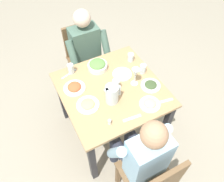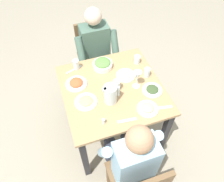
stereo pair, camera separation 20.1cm
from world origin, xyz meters
TOP-DOWN VIEW (x-y plane):
  - ground_plane at (0.00, 0.00)m, footprint 8.00×8.00m
  - dining_table at (0.00, 0.00)m, footprint 0.95×0.95m
  - chair_near at (-0.07, -0.85)m, footprint 0.40×0.40m
  - chair_far at (0.04, 0.85)m, footprint 0.40×0.40m
  - diner_near at (-0.07, -0.64)m, footprint 0.48×0.53m
  - diner_far at (0.04, 0.64)m, footprint 0.48×0.53m
  - water_pitcher at (-0.06, -0.13)m, footprint 0.16×0.12m
  - salad_bowl at (-0.00, 0.31)m, footprint 0.20×0.20m
  - plate_dolmas at (0.35, -0.15)m, footprint 0.19×0.19m
  - plate_yoghurt at (0.18, 0.11)m, footprint 0.19×0.19m
  - plate_beans at (0.22, -0.33)m, footprint 0.19×0.19m
  - plate_rice_curry at (-0.32, 0.16)m, footprint 0.21×0.21m
  - plate_fries at (-0.28, -0.08)m, footprint 0.21×0.21m
  - water_glass_near_left at (-0.26, 0.38)m, footprint 0.06×0.06m
  - water_glass_by_pitcher at (0.03, -0.02)m, footprint 0.07×0.07m
  - water_glass_far_left at (0.38, 0.05)m, footprint 0.06×0.06m
  - water_glass_center at (0.36, 0.26)m, footprint 0.07×0.07m
  - wine_glass at (0.23, -0.05)m, footprint 0.08×0.08m
  - salt_shaker at (-0.20, -0.34)m, footprint 0.03×0.03m
  - fork_near at (-0.00, -0.39)m, footprint 0.17×0.04m
  - knife_near at (-0.30, 0.37)m, footprint 0.18×0.08m
  - fork_far at (0.36, -0.37)m, footprint 0.17×0.06m

SIDE VIEW (x-z plane):
  - ground_plane at x=0.00m, z-range 0.00..0.00m
  - chair_near at x=-0.07m, z-range 0.06..0.96m
  - chair_far at x=0.04m, z-range 0.06..0.96m
  - dining_table at x=0.00m, z-range 0.26..1.01m
  - diner_near at x=-0.07m, z-range 0.06..1.25m
  - diner_far at x=0.04m, z-range 0.06..1.25m
  - fork_near at x=0.00m, z-range 0.75..0.76m
  - knife_near at x=-0.30m, z-range 0.75..0.76m
  - fork_far at x=0.36m, z-range 0.75..0.76m
  - plate_dolmas at x=0.35m, z-range 0.75..0.79m
  - plate_fries at x=-0.28m, z-range 0.75..0.79m
  - plate_beans at x=0.22m, z-range 0.75..0.79m
  - plate_yoghurt at x=0.18m, z-range 0.75..0.80m
  - plate_rice_curry at x=-0.32m, z-range 0.74..0.80m
  - salt_shaker at x=-0.20m, z-range 0.75..0.81m
  - salad_bowl at x=0.00m, z-range 0.75..0.84m
  - water_glass_center at x=0.36m, z-range 0.75..0.84m
  - water_glass_far_left at x=0.38m, z-range 0.75..0.85m
  - water_glass_near_left at x=-0.26m, z-range 0.75..0.86m
  - water_glass_by_pitcher at x=0.03m, z-range 0.75..0.87m
  - water_pitcher at x=-0.06m, z-range 0.75..0.94m
  - wine_glass at x=0.23m, z-range 0.80..0.99m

